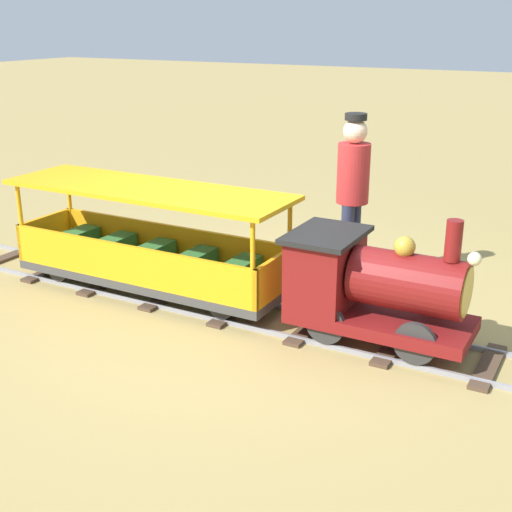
% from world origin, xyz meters
% --- Properties ---
extents(ground_plane, '(60.00, 60.00, 0.00)m').
position_xyz_m(ground_plane, '(0.00, 0.00, 0.00)').
color(ground_plane, '#A38C51').
extents(track, '(0.76, 6.40, 0.04)m').
position_xyz_m(track, '(0.00, -0.09, 0.02)').
color(track, gray).
rests_on(track, ground_plane).
extents(locomotive, '(0.72, 1.45, 1.04)m').
position_xyz_m(locomotive, '(0.00, 1.12, 0.48)').
color(locomotive, maroon).
rests_on(locomotive, ground_plane).
extents(passenger_car, '(0.82, 2.70, 0.97)m').
position_xyz_m(passenger_car, '(0.00, -0.99, 0.42)').
color(passenger_car, '#3F3F3F').
rests_on(passenger_car, ground_plane).
extents(conductor_person, '(0.30, 0.30, 1.62)m').
position_xyz_m(conductor_person, '(-1.13, 0.51, 0.96)').
color(conductor_person, '#282D47').
rests_on(conductor_person, ground_plane).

